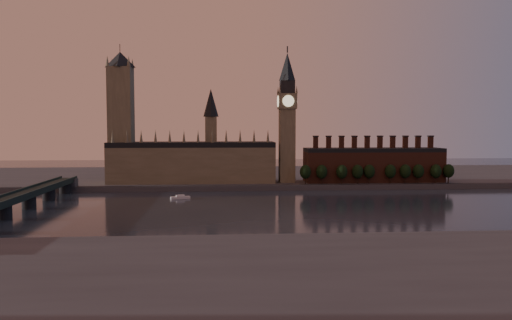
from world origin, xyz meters
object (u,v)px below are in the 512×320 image
Objects in this scene: big_ben at (287,116)px; river_boat at (180,197)px; victoria_tower at (121,113)px; westminster_bridge at (15,201)px.

river_boat is at bearing -143.51° from big_ben.
big_ben is 113.59m from river_boat.
big_ben is at bearing -2.20° from victoria_tower.
river_boat is at bearing 32.23° from westminster_bridge.
victoria_tower reaches higher than big_ben.
victoria_tower is at bearing 177.80° from big_ben.
big_ben is (130.00, -5.00, -2.26)m from victoria_tower.
victoria_tower reaches higher than westminster_bridge.
victoria_tower is 133.21m from westminster_bridge.
victoria_tower is 1.01× the size of big_ben.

